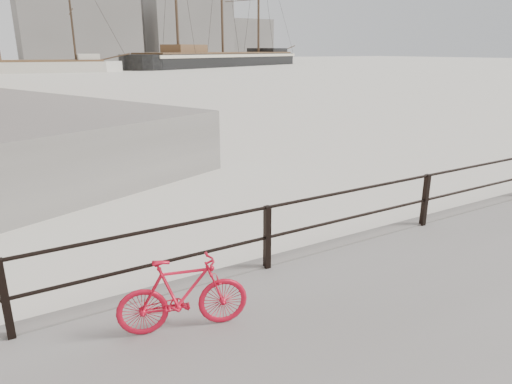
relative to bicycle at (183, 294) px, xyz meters
name	(u,v)px	position (x,y,z in m)	size (l,w,h in m)	color
ground	(414,239)	(5.20, 1.01, -0.81)	(400.00, 400.00, 0.00)	white
guardrail	(425,200)	(5.20, 0.86, 0.04)	(28.00, 0.10, 1.00)	black
bicycle	(183,294)	(0.00, 0.00, 0.00)	(1.54, 0.23, 0.93)	red
barque_black	(223,66)	(46.06, 90.57, -0.81)	(62.22, 20.36, 35.06)	black
schooner_mid	(32,73)	(5.88, 79.58, -0.81)	(30.59, 12.94, 21.85)	beige
industrial_west	(79,30)	(25.20, 141.01, 8.19)	(32.00, 18.00, 18.00)	gray
industrial_mid	(185,23)	(60.20, 146.01, 11.19)	(26.00, 20.00, 24.00)	gray
industrial_east	(239,40)	(83.20, 151.01, 6.19)	(20.00, 16.00, 14.00)	gray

